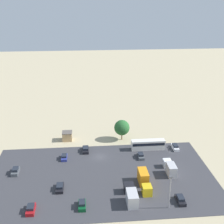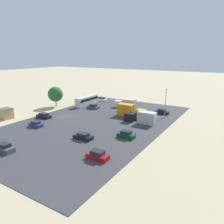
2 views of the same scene
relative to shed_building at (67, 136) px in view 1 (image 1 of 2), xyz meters
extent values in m
plane|color=tan|center=(-10.68, 13.18, -1.56)|extent=(400.00, 400.00, 0.00)
cube|color=#38383D|center=(-10.68, 24.70, -1.52)|extent=(63.00, 37.92, 0.08)
cube|color=tan|center=(0.00, 0.00, -0.07)|extent=(3.25, 3.29, 2.99)
cube|color=#59514C|center=(0.00, 0.00, 1.49)|extent=(3.49, 3.53, 0.12)
cube|color=silver|center=(-26.84, 9.47, 0.15)|extent=(11.06, 2.46, 3.27)
cube|color=black|center=(-26.84, 9.47, 0.74)|extent=(10.62, 2.50, 0.92)
cube|color=navy|center=(0.40, 13.57, -1.07)|extent=(1.78, 4.01, 0.82)
cube|color=#1E232D|center=(0.40, 13.57, -0.36)|extent=(1.49, 2.25, 0.60)
cube|color=#4C5156|center=(13.89, 20.65, -1.00)|extent=(1.83, 4.25, 0.96)
cube|color=#1E232D|center=(13.89, 20.65, -0.17)|extent=(1.54, 2.38, 0.70)
cube|color=maroon|center=(6.97, 38.14, -1.02)|extent=(1.93, 4.22, 0.92)
cube|color=#1E232D|center=(6.97, 38.14, -0.23)|extent=(1.62, 2.36, 0.67)
cube|color=#4C5156|center=(-23.45, 14.83, -1.06)|extent=(1.76, 4.27, 0.85)
cube|color=#1E232D|center=(-23.45, 14.83, -0.32)|extent=(1.48, 2.39, 0.62)
cube|color=black|center=(-6.27, 9.09, -1.05)|extent=(1.97, 4.69, 0.87)
cube|color=#1E232D|center=(-6.27, 9.09, -0.30)|extent=(1.66, 2.63, 0.63)
cube|color=silver|center=(-35.90, 9.97, -1.05)|extent=(1.72, 4.71, 0.87)
cube|color=#1E232D|center=(-35.90, 9.97, -0.30)|extent=(1.44, 2.64, 0.64)
cube|color=black|center=(-29.28, 37.83, -1.04)|extent=(1.81, 4.36, 0.89)
cube|color=#1E232D|center=(-29.28, 37.83, -0.26)|extent=(1.52, 2.44, 0.66)
cube|color=#0C4723|center=(-5.08, 37.65, -1.02)|extent=(1.77, 4.11, 0.92)
cube|color=#1E232D|center=(-5.08, 37.65, -0.22)|extent=(1.48, 2.30, 0.68)
cube|color=black|center=(0.74, 29.79, -1.08)|extent=(1.96, 4.50, 0.81)
cube|color=#1E232D|center=(0.74, 29.79, -0.37)|extent=(1.64, 2.52, 0.60)
cube|color=black|center=(-17.24, 32.52, -0.33)|extent=(2.58, 2.70, 2.30)
cube|color=#B2B2B7|center=(-17.24, 37.63, 0.16)|extent=(2.58, 4.81, 3.28)
cube|color=gold|center=(-21.60, 34.01, -0.22)|extent=(2.41, 2.79, 2.52)
cube|color=orange|center=(-21.60, 28.73, 0.32)|extent=(2.41, 4.97, 3.60)
cube|color=silver|center=(-30.30, 21.01, -0.36)|extent=(2.31, 2.42, 2.24)
cube|color=#B2B2B7|center=(-30.30, 25.58, 0.12)|extent=(2.31, 4.30, 3.20)
cylinder|color=brown|center=(-19.14, 1.17, -0.31)|extent=(0.36, 0.36, 2.51)
sphere|color=#28602D|center=(-19.14, 1.17, 2.97)|extent=(5.39, 5.39, 5.39)
cylinder|color=gray|center=(-25.83, 39.82, 2.68)|extent=(0.20, 0.20, 8.32)
cube|color=#4C4C51|center=(-25.83, 39.82, 7.02)|extent=(0.90, 0.28, 0.20)
camera|label=1|loc=(-6.61, 100.20, 46.62)|focal=50.00mm
camera|label=2|loc=(36.62, 59.37, 17.11)|focal=35.00mm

